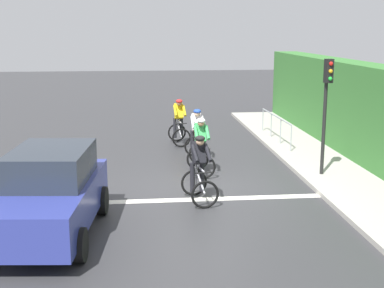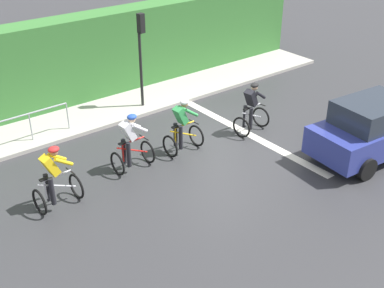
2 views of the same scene
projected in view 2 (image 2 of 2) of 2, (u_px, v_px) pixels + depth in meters
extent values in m
plane|color=#333335|center=(222.00, 140.00, 15.49)|extent=(80.00, 80.00, 0.00)
cube|color=#ADA89E|center=(98.00, 109.00, 17.36)|extent=(2.80, 19.79, 0.12)
cube|color=tan|center=(86.00, 95.00, 17.86)|extent=(0.44, 19.79, 0.60)
cube|color=#387533|center=(78.00, 60.00, 17.48)|extent=(1.10, 19.79, 3.06)
cube|color=silver|center=(243.00, 131.00, 15.98)|extent=(7.00, 0.30, 0.01)
torus|color=black|center=(76.00, 186.00, 12.56)|extent=(0.68, 0.12, 0.68)
torus|color=black|center=(40.00, 202.00, 11.95)|extent=(0.68, 0.12, 0.68)
cylinder|color=silver|center=(57.00, 186.00, 12.13)|extent=(0.13, 0.99, 0.51)
cylinder|color=silver|center=(46.00, 190.00, 11.94)|extent=(0.04, 0.04, 0.55)
cylinder|color=silver|center=(57.00, 175.00, 12.03)|extent=(0.10, 0.72, 0.04)
cube|color=black|center=(44.00, 179.00, 11.80)|extent=(0.12, 0.23, 0.04)
cylinder|color=black|center=(70.00, 171.00, 12.26)|extent=(0.42, 0.07, 0.03)
cube|color=yellow|center=(50.00, 165.00, 11.78)|extent=(0.33, 0.43, 0.57)
sphere|color=#9E7051|center=(54.00, 152.00, 11.72)|extent=(0.20, 0.20, 0.20)
ellipsoid|color=red|center=(53.00, 149.00, 11.69)|extent=(0.26, 0.30, 0.14)
cylinder|color=black|center=(47.00, 187.00, 12.10)|extent=(0.12, 0.12, 0.74)
cylinder|color=black|center=(52.00, 191.00, 11.94)|extent=(0.12, 0.12, 0.74)
cylinder|color=yellow|center=(57.00, 157.00, 12.02)|extent=(0.13, 0.48, 0.37)
cylinder|color=yellow|center=(64.00, 162.00, 11.82)|extent=(0.13, 0.48, 0.37)
torus|color=black|center=(148.00, 152.00, 14.11)|extent=(0.68, 0.09, 0.68)
torus|color=black|center=(118.00, 164.00, 13.53)|extent=(0.68, 0.09, 0.68)
cylinder|color=red|center=(132.00, 150.00, 13.70)|extent=(0.09, 0.99, 0.51)
cylinder|color=red|center=(123.00, 153.00, 13.52)|extent=(0.04, 0.04, 0.55)
cylinder|color=red|center=(133.00, 141.00, 13.60)|extent=(0.08, 0.72, 0.04)
cube|color=black|center=(122.00, 143.00, 13.37)|extent=(0.11, 0.22, 0.04)
cylinder|color=black|center=(144.00, 138.00, 13.82)|extent=(0.42, 0.05, 0.03)
cube|color=white|center=(128.00, 131.00, 13.35)|extent=(0.32, 0.42, 0.57)
sphere|color=beige|center=(132.00, 119.00, 13.29)|extent=(0.20, 0.20, 0.20)
ellipsoid|color=#264CB2|center=(132.00, 117.00, 13.25)|extent=(0.25, 0.29, 0.14)
cylinder|color=black|center=(124.00, 151.00, 13.67)|extent=(0.12, 0.12, 0.74)
cylinder|color=black|center=(129.00, 155.00, 13.51)|extent=(0.12, 0.12, 0.74)
cylinder|color=white|center=(133.00, 124.00, 13.59)|extent=(0.11, 0.48, 0.37)
cylinder|color=white|center=(140.00, 128.00, 13.38)|extent=(0.11, 0.48, 0.37)
torus|color=black|center=(196.00, 136.00, 14.99)|extent=(0.68, 0.10, 0.68)
torus|color=black|center=(170.00, 146.00, 14.40)|extent=(0.68, 0.10, 0.68)
cylinder|color=gold|center=(183.00, 133.00, 14.57)|extent=(0.10, 0.99, 0.51)
cylinder|color=gold|center=(175.00, 136.00, 14.38)|extent=(0.04, 0.04, 0.55)
cylinder|color=gold|center=(185.00, 125.00, 14.47)|extent=(0.08, 0.72, 0.04)
cube|color=black|center=(175.00, 127.00, 14.24)|extent=(0.11, 0.22, 0.04)
cylinder|color=black|center=(194.00, 122.00, 14.69)|extent=(0.42, 0.05, 0.03)
cube|color=green|center=(180.00, 115.00, 14.22)|extent=(0.32, 0.42, 0.57)
sphere|color=#9E7051|center=(184.00, 104.00, 14.16)|extent=(0.20, 0.20, 0.20)
ellipsoid|color=silver|center=(184.00, 102.00, 14.12)|extent=(0.25, 0.29, 0.14)
cylinder|color=black|center=(175.00, 135.00, 14.54)|extent=(0.12, 0.12, 0.74)
cylinder|color=black|center=(181.00, 138.00, 14.38)|extent=(0.12, 0.12, 0.74)
cylinder|color=green|center=(184.00, 109.00, 14.46)|extent=(0.11, 0.48, 0.37)
cylinder|color=green|center=(192.00, 113.00, 14.25)|extent=(0.11, 0.48, 0.37)
torus|color=black|center=(261.00, 117.00, 16.13)|extent=(0.68, 0.16, 0.68)
torus|color=black|center=(241.00, 127.00, 15.48)|extent=(0.68, 0.16, 0.68)
cylinder|color=silver|center=(252.00, 115.00, 15.69)|extent=(0.19, 0.98, 0.51)
cylinder|color=silver|center=(246.00, 117.00, 15.48)|extent=(0.04, 0.04, 0.55)
cylinder|color=silver|center=(253.00, 107.00, 15.59)|extent=(0.15, 0.71, 0.04)
cube|color=black|center=(246.00, 109.00, 15.34)|extent=(0.13, 0.23, 0.04)
cylinder|color=black|center=(260.00, 104.00, 15.83)|extent=(0.42, 0.09, 0.03)
cube|color=black|center=(251.00, 98.00, 15.33)|extent=(0.36, 0.45, 0.57)
sphere|color=tan|center=(254.00, 87.00, 15.28)|extent=(0.20, 0.20, 0.20)
ellipsoid|color=black|center=(255.00, 85.00, 15.24)|extent=(0.28, 0.31, 0.14)
cylinder|color=black|center=(245.00, 116.00, 15.64)|extent=(0.12, 0.12, 0.74)
cylinder|color=black|center=(251.00, 119.00, 15.50)|extent=(0.12, 0.12, 0.74)
cylinder|color=black|center=(252.00, 92.00, 15.58)|extent=(0.16, 0.49, 0.37)
cylinder|color=black|center=(261.00, 95.00, 15.39)|extent=(0.16, 0.49, 0.37)
cube|color=navy|center=(375.00, 133.00, 14.37)|extent=(2.08, 4.24, 0.80)
cube|color=#262D38|center=(374.00, 112.00, 13.91)|extent=(1.69, 2.27, 0.66)
cylinder|color=black|center=(378.00, 123.00, 15.77)|extent=(0.28, 0.66, 0.64)
cylinder|color=black|center=(321.00, 144.00, 14.57)|extent=(0.28, 0.66, 0.64)
cylinder|color=black|center=(366.00, 169.00, 13.34)|extent=(0.28, 0.66, 0.64)
cylinder|color=black|center=(141.00, 72.00, 16.92)|extent=(0.10, 0.10, 2.70)
cube|color=black|center=(141.00, 23.00, 16.18)|extent=(0.22, 0.22, 0.64)
sphere|color=red|center=(143.00, 16.00, 16.15)|extent=(0.11, 0.11, 0.11)
sphere|color=orange|center=(143.00, 23.00, 16.25)|extent=(0.11, 0.11, 0.11)
sphere|color=green|center=(144.00, 29.00, 16.35)|extent=(0.11, 0.11, 0.11)
cylinder|color=#999EA3|center=(9.00, 119.00, 14.47)|extent=(0.14, 3.68, 0.05)
cylinder|color=#999EA3|center=(68.00, 118.00, 15.74)|extent=(0.04, 0.04, 1.00)
cylinder|color=#999EA3|center=(31.00, 129.00, 15.05)|extent=(0.04, 0.04, 1.00)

